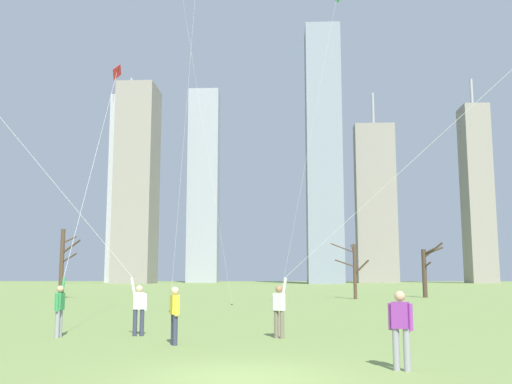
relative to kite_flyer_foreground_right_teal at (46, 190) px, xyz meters
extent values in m
plane|color=#7A934C|center=(6.70, -6.43, -4.62)|extent=(400.00, 400.00, 0.00)
cylinder|color=#33384C|center=(2.92, 1.11, -4.19)|extent=(0.14, 0.14, 0.85)
cylinder|color=#33384C|center=(2.71, 1.07, -4.19)|extent=(0.14, 0.14, 0.85)
cube|color=white|center=(2.81, 1.09, -3.50)|extent=(0.37, 0.26, 0.54)
sphere|color=beige|center=(2.81, 1.09, -3.11)|extent=(0.22, 0.22, 0.22)
cylinder|color=white|center=(3.02, 1.13, -3.53)|extent=(0.09, 0.09, 0.55)
cylinder|color=white|center=(2.61, 1.05, -3.02)|extent=(0.22, 0.13, 0.56)
cylinder|color=gray|center=(0.40, 0.42, -4.19)|extent=(0.14, 0.14, 0.85)
cylinder|color=gray|center=(0.40, 0.64, -4.19)|extent=(0.14, 0.14, 0.85)
cube|color=#338C4C|center=(0.40, 0.53, -3.50)|extent=(0.21, 0.35, 0.54)
sphere|color=tan|center=(0.40, 0.53, -3.11)|extent=(0.22, 0.22, 0.22)
cylinder|color=#338C4C|center=(0.39, 0.32, -3.53)|extent=(0.09, 0.09, 0.55)
cylinder|color=#338C4C|center=(0.40, 0.74, -3.02)|extent=(0.10, 0.20, 0.56)
cube|color=red|center=(-0.97, 10.43, 7.67)|extent=(0.30, 0.92, 0.89)
cylinder|color=black|center=(-0.97, 10.43, 7.67)|extent=(0.26, 0.05, 0.57)
cylinder|color=red|center=(-1.11, 10.41, 6.70)|extent=(0.02, 0.02, 1.28)
cylinder|color=silver|center=(-0.28, 5.59, 2.45)|extent=(1.39, 9.70, 10.45)
cylinder|color=#726656|center=(7.29, 0.67, -4.19)|extent=(0.14, 0.14, 0.85)
cylinder|color=#726656|center=(7.46, 0.54, -4.19)|extent=(0.14, 0.14, 0.85)
cube|color=white|center=(7.38, 0.61, -3.50)|extent=(0.39, 0.36, 0.54)
sphere|color=#9E7051|center=(7.38, 0.61, -3.11)|extent=(0.22, 0.22, 0.22)
cylinder|color=white|center=(7.21, 0.73, -3.53)|extent=(0.09, 0.09, 0.55)
cylinder|color=white|center=(7.54, 0.48, -3.02)|extent=(0.22, 0.19, 0.56)
cylinder|color=gray|center=(10.04, -5.66, -4.19)|extent=(0.14, 0.14, 0.85)
cylinder|color=gray|center=(9.84, -5.57, -4.19)|extent=(0.14, 0.14, 0.85)
cube|color=purple|center=(9.94, -5.61, -3.50)|extent=(0.39, 0.32, 0.54)
sphere|color=tan|center=(9.94, -5.61, -3.11)|extent=(0.22, 0.22, 0.22)
cylinder|color=purple|center=(10.13, -5.70, -3.53)|extent=(0.09, 0.09, 0.55)
cylinder|color=purple|center=(9.75, -5.52, -3.53)|extent=(0.09, 0.09, 0.55)
cylinder|color=#33384C|center=(4.48, -1.44, -4.19)|extent=(0.14, 0.14, 0.85)
cylinder|color=#33384C|center=(4.39, -1.23, -4.19)|extent=(0.14, 0.14, 0.85)
cube|color=yellow|center=(4.44, -1.34, -3.50)|extent=(0.32, 0.39, 0.54)
sphere|color=beige|center=(4.44, -1.34, -3.11)|extent=(0.22, 0.22, 0.22)
cylinder|color=yellow|center=(4.52, -1.53, -3.53)|extent=(0.09, 0.09, 0.55)
cylinder|color=yellow|center=(4.35, -1.14, -3.53)|extent=(0.09, 0.09, 0.55)
cylinder|color=silver|center=(1.52, 21.44, 10.18)|extent=(5.05, 0.24, 29.52)
cylinder|color=#3F3833|center=(4.05, 21.32, -4.58)|extent=(0.10, 0.10, 0.08)
cylinder|color=silver|center=(1.64, 16.99, 9.70)|extent=(0.55, 6.42, 28.55)
cylinder|color=#3F3833|center=(1.37, 13.78, -4.58)|extent=(0.10, 0.10, 0.08)
cylinder|color=silver|center=(8.95, 15.17, 4.50)|extent=(3.58, 1.89, 18.15)
cylinder|color=#3F3833|center=(7.17, 16.11, -4.58)|extent=(0.10, 0.10, 0.08)
cylinder|color=#4C3828|center=(13.46, 31.95, -2.32)|extent=(0.29, 0.29, 4.59)
cylinder|color=#4C3828|center=(13.41, 32.71, -0.41)|extent=(0.23, 1.58, 0.89)
cylinder|color=#4C3828|center=(13.98, 31.53, -1.96)|extent=(1.20, 1.00, 1.22)
cylinder|color=#4C3828|center=(12.46, 31.79, -0.37)|extent=(2.05, 0.43, 0.84)
cylinder|color=#4C3828|center=(12.63, 31.85, -1.64)|extent=(1.71, 0.32, 0.66)
cylinder|color=#4C3828|center=(-11.25, 30.91, -1.68)|extent=(0.36, 0.36, 5.87)
cylinder|color=#4C3828|center=(-10.37, 30.53, -0.26)|extent=(1.90, 0.93, 1.19)
cylinder|color=#4C3828|center=(-10.48, 30.47, -1.21)|extent=(1.65, 1.02, 0.82)
cylinder|color=#4C3828|center=(-10.71, 31.01, 0.35)|extent=(1.17, 0.33, 0.69)
cylinder|color=#423326|center=(20.10, 35.71, -2.47)|extent=(0.41, 0.41, 4.29)
cylinder|color=#423326|center=(20.52, 35.30, -0.51)|extent=(1.00, 0.98, 0.63)
cylinder|color=#423326|center=(20.94, 35.58, -0.48)|extent=(1.76, 0.44, 0.84)
cylinder|color=#423326|center=(20.31, 35.30, -1.71)|extent=(0.57, 0.94, 0.58)
cylinder|color=#423326|center=(20.82, 35.19, -0.43)|extent=(1.61, 1.25, 1.41)
cube|color=gray|center=(59.56, 141.07, 19.37)|extent=(6.71, 8.29, 47.97)
cylinder|color=#99999E|center=(59.56, 141.07, 47.35)|extent=(0.80, 0.80, 7.99)
cube|color=gray|center=(-30.33, 129.41, 20.95)|extent=(9.38, 11.91, 51.13)
cube|color=gray|center=(17.54, 126.88, 27.87)|extent=(8.64, 10.21, 64.98)
cube|color=#9EA3AD|center=(-15.62, 148.01, 23.31)|extent=(8.73, 6.24, 55.85)
cube|color=#B2B2B7|center=(-37.68, 148.07, 22.34)|extent=(9.13, 9.99, 53.92)
cylinder|color=#99999E|center=(-37.68, 148.07, 52.47)|extent=(0.80, 0.80, 6.35)
cube|color=gray|center=(33.14, 145.93, 17.61)|extent=(11.08, 5.30, 44.45)
cylinder|color=#99999E|center=(33.14, 145.93, 44.56)|extent=(0.80, 0.80, 9.45)
camera|label=1|loc=(7.56, -18.09, -2.69)|focal=41.18mm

